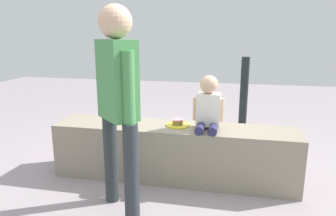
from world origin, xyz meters
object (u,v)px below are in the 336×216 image
object	(u,v)px
adult_standing	(118,93)
gift_bag	(178,146)
child_seated	(208,106)
handbag_black_leather	(158,136)
cake_box_white	(210,153)
cake_plate	(178,124)
water_bottle_near_gift	(262,147)
party_cup_red	(122,138)

from	to	relation	value
adult_standing	gift_bag	xyz separation A→B (m)	(0.25, 1.10, -0.79)
child_seated	handbag_black_leather	size ratio (longest dim) A/B	1.42
cake_box_white	cake_plate	bearing A→B (deg)	-116.67
adult_standing	gift_bag	distance (m)	1.38
water_bottle_near_gift	cake_box_white	size ratio (longest dim) A/B	0.80
cake_plate	water_bottle_near_gift	xyz separation A→B (m)	(0.84, 0.71, -0.43)
cake_plate	child_seated	bearing A→B (deg)	-6.75
adult_standing	water_bottle_near_gift	world-z (taller)	adult_standing
water_bottle_near_gift	handbag_black_leather	xyz separation A→B (m)	(-1.24, 0.09, 0.01)
child_seated	handbag_black_leather	world-z (taller)	child_seated
gift_bag	cake_box_white	bearing A→B (deg)	15.71
gift_bag	water_bottle_near_gift	xyz separation A→B (m)	(0.92, 0.26, -0.03)
cake_plate	party_cup_red	bearing A→B (deg)	136.71
party_cup_red	adult_standing	bearing A→B (deg)	-69.74
child_seated	adult_standing	bearing A→B (deg)	-134.22
cake_plate	gift_bag	bearing A→B (deg)	99.53
cake_plate	handbag_black_leather	xyz separation A→B (m)	(-0.39, 0.80, -0.42)
party_cup_red	handbag_black_leather	world-z (taller)	handbag_black_leather
handbag_black_leather	party_cup_red	bearing A→B (deg)	177.32
cake_box_white	gift_bag	bearing A→B (deg)	-164.29
child_seated	water_bottle_near_gift	bearing A→B (deg)	52.70
cake_plate	gift_bag	size ratio (longest dim) A/B	0.69
gift_bag	party_cup_red	world-z (taller)	gift_bag
water_bottle_near_gift	cake_box_white	xyz separation A→B (m)	(-0.57, -0.16, -0.05)
adult_standing	cake_box_white	size ratio (longest dim) A/B	5.19
gift_bag	cake_box_white	distance (m)	0.37
adult_standing	cake_plate	xyz separation A→B (m)	(0.33, 0.66, -0.40)
adult_standing	party_cup_red	bearing A→B (deg)	110.26
water_bottle_near_gift	cake_box_white	world-z (taller)	water_bottle_near_gift
child_seated	cake_box_white	xyz separation A→B (m)	(-0.01, 0.58, -0.67)
adult_standing	cake_plate	distance (m)	0.84
child_seated	party_cup_red	distance (m)	1.59
adult_standing	party_cup_red	xyz separation A→B (m)	(-0.55, 1.48, -0.89)
gift_bag	party_cup_red	size ratio (longest dim) A/B	3.15
child_seated	adult_standing	distance (m)	0.89
adult_standing	cake_box_white	world-z (taller)	adult_standing
gift_bag	cake_box_white	xyz separation A→B (m)	(0.35, 0.10, -0.09)
water_bottle_near_gift	party_cup_red	bearing A→B (deg)	176.12
gift_bag	cake_plate	bearing A→B (deg)	-80.47
adult_standing	gift_bag	world-z (taller)	adult_standing
handbag_black_leather	water_bottle_near_gift	bearing A→B (deg)	-4.34
water_bottle_near_gift	cake_box_white	distance (m)	0.59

